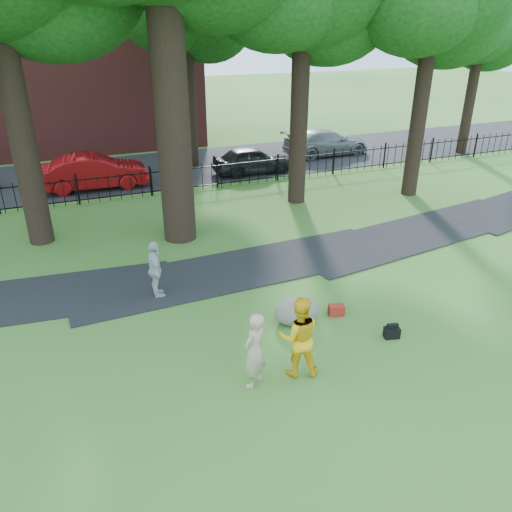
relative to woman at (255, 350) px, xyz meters
name	(u,v)px	position (x,y,z in m)	size (l,w,h in m)	color
ground	(255,347)	(0.50, 1.19, -0.85)	(120.00, 120.00, 0.00)	#336021
footpath	(238,270)	(1.50, 5.09, -0.85)	(36.00, 2.60, 0.03)	black
street	(136,172)	(0.50, 17.19, -0.85)	(80.00, 7.00, 0.02)	black
iron_fence	(151,182)	(0.50, 13.19, -0.25)	(44.00, 0.04, 1.20)	black
brick_building	(28,38)	(-3.50, 25.19, 5.15)	(18.00, 8.00, 12.00)	maroon
woman	(255,350)	(0.00, 0.00, 0.00)	(0.62, 0.41, 1.71)	tan
man	(299,337)	(1.00, 0.00, 0.07)	(0.90, 0.70, 1.84)	yellow
pedestrian	(155,270)	(-1.11, 4.41, -0.04)	(0.96, 0.40, 1.63)	#B1B1B6
boulder	(297,309)	(1.89, 1.85, -0.51)	(1.18, 0.89, 0.69)	#646153
backpack	(392,333)	(3.69, 0.33, -0.72)	(0.36, 0.22, 0.27)	black
red_bag	(336,310)	(2.98, 1.72, -0.72)	(0.40, 0.25, 0.27)	maroon
red_sedan	(95,172)	(-1.61, 15.16, -0.08)	(1.63, 4.67, 1.54)	#980B0F
grey_car	(252,160)	(5.85, 14.80, -0.19)	(1.57, 3.90, 1.33)	black
silver_car	(326,142)	(11.04, 16.69, -0.14)	(2.00, 4.93, 1.43)	gray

